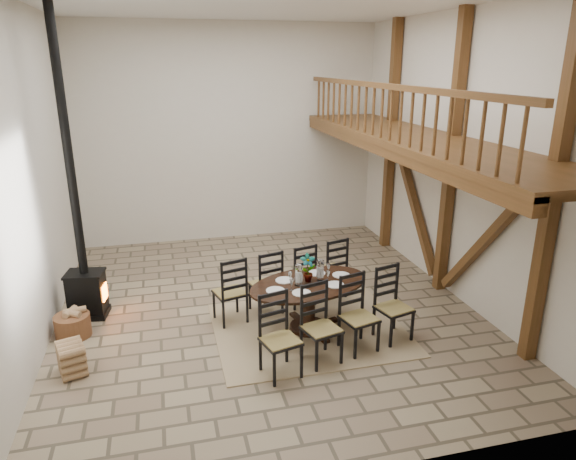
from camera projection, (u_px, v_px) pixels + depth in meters
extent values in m
plane|color=gray|center=(266.00, 307.00, 9.06)|extent=(8.00, 8.00, 0.00)
cube|color=beige|center=(230.00, 135.00, 11.97)|extent=(7.00, 0.02, 5.00)
cube|color=beige|center=(354.00, 252.00, 4.60)|extent=(7.00, 0.02, 5.00)
cube|color=beige|center=(29.00, 179.00, 7.47)|extent=(0.02, 8.00, 5.00)
cube|color=beige|center=(458.00, 158.00, 9.09)|extent=(0.02, 8.00, 5.00)
cube|color=brown|center=(553.00, 191.00, 6.76)|extent=(0.18, 0.18, 5.00)
cube|color=brown|center=(451.00, 158.00, 9.06)|extent=(0.18, 0.18, 5.00)
cube|color=brown|center=(391.00, 139.00, 11.37)|extent=(0.18, 0.18, 5.00)
cube|color=brown|center=(486.00, 240.00, 8.26)|extent=(0.14, 2.16, 2.54)
cube|color=brown|center=(414.00, 201.00, 10.56)|extent=(0.14, 2.16, 2.54)
cube|color=brown|center=(453.00, 141.00, 8.97)|extent=(0.20, 7.80, 0.20)
cube|color=brown|center=(418.00, 140.00, 8.80)|extent=(1.60, 7.80, 0.12)
cube|color=brown|center=(380.00, 147.00, 8.67)|extent=(0.18, 7.80, 0.22)
cube|color=brown|center=(383.00, 86.00, 8.35)|extent=(0.09, 7.60, 0.09)
cube|color=brown|center=(382.00, 112.00, 8.48)|extent=(0.06, 7.60, 0.86)
cube|color=tan|center=(309.00, 329.00, 8.30)|extent=(3.00, 2.50, 0.02)
ellipsoid|color=black|center=(309.00, 284.00, 8.06)|extent=(2.24, 1.68, 0.04)
cylinder|color=black|center=(309.00, 308.00, 8.18)|extent=(0.20, 0.20, 0.74)
cylinder|color=black|center=(309.00, 327.00, 8.29)|extent=(0.62, 0.62, 0.06)
cube|color=olive|center=(281.00, 341.00, 6.96)|extent=(0.59, 0.57, 0.04)
cube|color=black|center=(281.00, 358.00, 7.04)|extent=(0.56, 0.56, 0.51)
cube|color=black|center=(273.00, 314.00, 7.03)|extent=(0.41, 0.15, 0.66)
cube|color=olive|center=(322.00, 329.00, 7.26)|extent=(0.59, 0.57, 0.04)
cube|color=black|center=(321.00, 346.00, 7.35)|extent=(0.56, 0.56, 0.51)
cube|color=black|center=(314.00, 303.00, 7.34)|extent=(0.41, 0.15, 0.66)
cube|color=olive|center=(359.00, 318.00, 7.57)|extent=(0.59, 0.57, 0.04)
cube|color=black|center=(358.00, 335.00, 7.65)|extent=(0.56, 0.56, 0.51)
cube|color=black|center=(352.00, 294.00, 7.64)|extent=(0.41, 0.15, 0.66)
cube|color=olive|center=(394.00, 308.00, 7.87)|extent=(0.59, 0.57, 0.04)
cube|color=black|center=(393.00, 324.00, 7.96)|extent=(0.56, 0.56, 0.51)
cube|color=black|center=(386.00, 285.00, 7.95)|extent=(0.41, 0.15, 0.66)
cube|color=olive|center=(230.00, 292.00, 8.41)|extent=(0.59, 0.57, 0.04)
cube|color=black|center=(230.00, 307.00, 8.50)|extent=(0.56, 0.56, 0.51)
cube|color=black|center=(234.00, 279.00, 8.14)|extent=(0.41, 0.15, 0.66)
cube|color=olive|center=(266.00, 284.00, 8.72)|extent=(0.59, 0.57, 0.04)
cube|color=black|center=(266.00, 299.00, 8.80)|extent=(0.56, 0.56, 0.51)
cube|color=black|center=(271.00, 272.00, 8.45)|extent=(0.41, 0.15, 0.66)
cube|color=olive|center=(299.00, 277.00, 9.02)|extent=(0.59, 0.57, 0.04)
cube|color=black|center=(299.00, 291.00, 9.11)|extent=(0.56, 0.56, 0.51)
cube|color=black|center=(305.00, 264.00, 8.75)|extent=(0.41, 0.15, 0.66)
cube|color=olive|center=(330.00, 270.00, 9.33)|extent=(0.59, 0.57, 0.04)
cube|color=black|center=(330.00, 283.00, 9.41)|extent=(0.56, 0.56, 0.51)
cube|color=black|center=(337.00, 257.00, 9.06)|extent=(0.41, 0.15, 0.66)
cube|color=white|center=(309.00, 282.00, 8.05)|extent=(1.68, 1.14, 0.01)
cube|color=white|center=(309.00, 277.00, 8.02)|extent=(1.04, 0.57, 0.18)
cylinder|color=white|center=(299.00, 275.00, 7.90)|extent=(0.12, 0.12, 0.34)
cylinder|color=white|center=(320.00, 270.00, 8.09)|extent=(0.12, 0.12, 0.34)
cylinder|color=white|center=(299.00, 281.00, 7.93)|extent=(0.06, 0.06, 0.16)
cylinder|color=white|center=(320.00, 276.00, 8.12)|extent=(0.06, 0.06, 0.16)
imported|color=#4C723F|center=(308.00, 268.00, 8.02)|extent=(0.28, 0.22, 0.46)
cube|color=black|center=(90.00, 313.00, 8.75)|extent=(0.68, 0.57, 0.09)
cube|color=black|center=(87.00, 293.00, 8.63)|extent=(0.63, 0.51, 0.66)
cube|color=#FF590C|center=(105.00, 292.00, 8.65)|extent=(0.06, 0.27, 0.27)
cube|color=black|center=(84.00, 273.00, 8.52)|extent=(0.67, 0.55, 0.04)
cylinder|color=black|center=(67.00, 146.00, 7.86)|extent=(0.14, 0.14, 4.20)
cylinder|color=brown|center=(73.00, 326.00, 8.06)|extent=(0.55, 0.55, 0.36)
cube|color=#A67F5C|center=(71.00, 313.00, 7.99)|extent=(0.29, 0.29, 0.10)
cube|color=#A67F5C|center=(72.00, 359.00, 7.07)|extent=(0.45, 0.54, 0.46)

